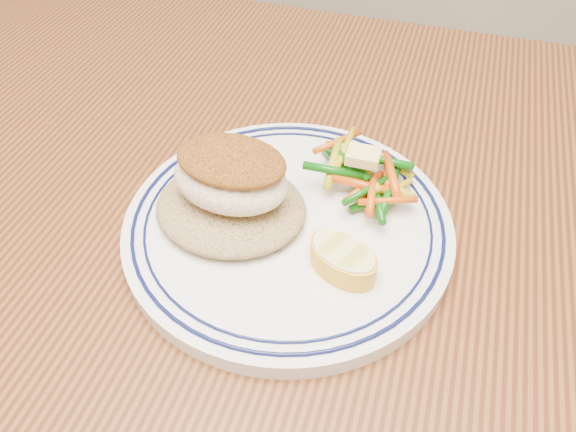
{
  "coord_description": "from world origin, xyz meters",
  "views": [
    {
      "loc": [
        0.13,
        -0.26,
        1.09
      ],
      "look_at": [
        0.04,
        0.05,
        0.77
      ],
      "focal_mm": 35.0,
      "sensor_mm": 36.0,
      "label": 1
    }
  ],
  "objects_px": {
    "dining_table": "(232,331)",
    "plate": "(288,225)",
    "vegetable_pile": "(366,177)",
    "rice_pilaf": "(231,205)",
    "lemon_wedge": "(343,258)",
    "fish_fillet": "(231,175)"
  },
  "relations": [
    {
      "from": "rice_pilaf",
      "to": "fish_fillet",
      "type": "distance_m",
      "value": 0.03
    },
    {
      "from": "lemon_wedge",
      "to": "vegetable_pile",
      "type": "bearing_deg",
      "value": 91.28
    },
    {
      "from": "rice_pilaf",
      "to": "vegetable_pile",
      "type": "height_order",
      "value": "vegetable_pile"
    },
    {
      "from": "fish_fillet",
      "to": "plate",
      "type": "bearing_deg",
      "value": 5.19
    },
    {
      "from": "rice_pilaf",
      "to": "vegetable_pile",
      "type": "xyz_separation_m",
      "value": [
        0.1,
        0.06,
        0.0
      ]
    },
    {
      "from": "plate",
      "to": "rice_pilaf",
      "type": "height_order",
      "value": "rice_pilaf"
    },
    {
      "from": "dining_table",
      "to": "plate",
      "type": "xyz_separation_m",
      "value": [
        0.04,
        0.05,
        0.11
      ]
    },
    {
      "from": "lemon_wedge",
      "to": "plate",
      "type": "bearing_deg",
      "value": 145.68
    },
    {
      "from": "rice_pilaf",
      "to": "fish_fillet",
      "type": "bearing_deg",
      "value": 77.59
    },
    {
      "from": "dining_table",
      "to": "vegetable_pile",
      "type": "distance_m",
      "value": 0.19
    },
    {
      "from": "rice_pilaf",
      "to": "lemon_wedge",
      "type": "bearing_deg",
      "value": -16.09
    },
    {
      "from": "plate",
      "to": "vegetable_pile",
      "type": "distance_m",
      "value": 0.08
    },
    {
      "from": "plate",
      "to": "vegetable_pile",
      "type": "relative_size",
      "value": 2.53
    },
    {
      "from": "dining_table",
      "to": "lemon_wedge",
      "type": "bearing_deg",
      "value": 5.74
    },
    {
      "from": "dining_table",
      "to": "vegetable_pile",
      "type": "xyz_separation_m",
      "value": [
        0.09,
        0.1,
        0.13
      ]
    },
    {
      "from": "dining_table",
      "to": "lemon_wedge",
      "type": "height_order",
      "value": "lemon_wedge"
    },
    {
      "from": "fish_fillet",
      "to": "vegetable_pile",
      "type": "height_order",
      "value": "fish_fillet"
    },
    {
      "from": "dining_table",
      "to": "vegetable_pile",
      "type": "height_order",
      "value": "vegetable_pile"
    },
    {
      "from": "rice_pilaf",
      "to": "vegetable_pile",
      "type": "distance_m",
      "value": 0.12
    },
    {
      "from": "dining_table",
      "to": "plate",
      "type": "bearing_deg",
      "value": 49.49
    },
    {
      "from": "plate",
      "to": "fish_fillet",
      "type": "height_order",
      "value": "fish_fillet"
    },
    {
      "from": "fish_fillet",
      "to": "dining_table",
      "type": "bearing_deg",
      "value": -81.91
    }
  ]
}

